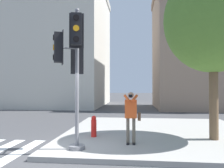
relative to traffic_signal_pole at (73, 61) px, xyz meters
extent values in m
plane|color=#424244|center=(-0.53, -0.30, -2.87)|extent=(160.00, 160.00, 0.00)
cube|color=#9E9B96|center=(2.97, 3.20, -2.79)|extent=(8.00, 8.00, 0.16)
cube|color=silver|center=(-1.73, 0.11, -2.87)|extent=(0.43, 2.97, 0.01)
cylinder|color=slate|center=(0.13, 0.05, -2.65)|extent=(0.50, 0.50, 0.12)
cylinder|color=slate|center=(0.13, 0.05, -0.52)|extent=(0.12, 0.12, 4.14)
sphere|color=slate|center=(0.13, 0.05, 1.58)|extent=(0.13, 0.13, 0.13)
cylinder|color=slate|center=(0.06, 0.30, 0.14)|extent=(0.15, 0.39, 0.05)
cube|color=black|center=(-0.02, 0.61, 0.14)|extent=(0.35, 0.31, 0.90)
cube|color=black|center=(0.01, 0.48, 0.14)|extent=(0.41, 0.13, 1.02)
cylinder|color=black|center=(-0.05, 0.74, 0.44)|extent=(0.17, 0.07, 0.17)
cylinder|color=orange|center=(-0.05, 0.74, 0.14)|extent=(0.17, 0.07, 0.17)
cylinder|color=black|center=(-0.05, 0.74, -0.16)|extent=(0.17, 0.07, 0.17)
cylinder|color=slate|center=(0.19, -0.20, 0.84)|extent=(0.14, 0.40, 0.05)
cube|color=black|center=(0.26, -0.51, 0.84)|extent=(0.35, 0.30, 0.90)
cube|color=black|center=(0.23, -0.38, 0.84)|extent=(0.41, 0.12, 1.02)
cylinder|color=black|center=(0.29, -0.64, 1.14)|extent=(0.17, 0.07, 0.17)
cylinder|color=orange|center=(0.29, -0.64, 0.84)|extent=(0.17, 0.07, 0.17)
cylinder|color=black|center=(0.29, -0.64, 0.54)|extent=(0.17, 0.07, 0.17)
cylinder|color=slate|center=(-0.11, -0.05, 0.39)|extent=(0.38, 0.20, 0.05)
cube|color=black|center=(-0.40, -0.17, 0.39)|extent=(0.34, 0.37, 0.90)
cube|color=black|center=(-0.28, -0.12, 0.39)|extent=(0.19, 0.40, 1.02)
cylinder|color=black|center=(-0.53, -0.22, 0.69)|extent=(0.09, 0.17, 0.17)
cylinder|color=orange|center=(-0.53, -0.22, 0.39)|extent=(0.09, 0.17, 0.17)
cylinder|color=black|center=(-0.53, -0.22, 0.09)|extent=(0.09, 0.17, 0.17)
cube|color=black|center=(1.67, 0.80, -2.69)|extent=(0.09, 0.24, 0.05)
cube|color=black|center=(1.87, 0.80, -2.69)|extent=(0.09, 0.24, 0.05)
cylinder|color=#6B6051|center=(1.67, 0.86, -2.28)|extent=(0.11, 0.11, 0.87)
cylinder|color=#6B6051|center=(1.87, 0.86, -2.28)|extent=(0.11, 0.11, 0.87)
cube|color=#E55623|center=(1.77, 0.86, -1.54)|extent=(0.40, 0.22, 0.62)
sphere|color=tan|center=(1.77, 0.86, -1.07)|extent=(0.20, 0.20, 0.20)
cube|color=black|center=(1.77, 0.55, -1.09)|extent=(0.12, 0.10, 0.09)
cylinder|color=black|center=(1.77, 0.48, -1.09)|extent=(0.06, 0.08, 0.06)
cylinder|color=#E55623|center=(1.64, 0.72, -1.16)|extent=(0.23, 0.35, 0.22)
cylinder|color=#E55623|center=(1.91, 0.72, -1.16)|extent=(0.23, 0.35, 0.22)
cube|color=brown|center=(2.05, 0.88, -1.79)|extent=(0.10, 0.20, 0.26)
cylinder|color=brown|center=(4.78, 1.80, -1.13)|extent=(0.32, 0.32, 3.17)
ellipsoid|color=#568433|center=(4.78, 1.80, 1.70)|extent=(3.57, 3.57, 3.93)
cylinder|color=red|center=(0.33, 1.78, -2.39)|extent=(0.21, 0.21, 0.65)
sphere|color=red|center=(0.33, 1.78, -2.00)|extent=(0.19, 0.19, 0.19)
cylinder|color=red|center=(0.33, 1.64, -2.31)|extent=(0.09, 0.06, 0.09)
cube|color=beige|center=(-8.44, 18.60, 3.67)|extent=(13.48, 12.17, 13.08)
cube|color=gray|center=(9.16, 16.02, 2.78)|extent=(10.33, 8.00, 11.30)
camera|label=1|loc=(1.91, -6.54, -0.82)|focal=35.00mm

